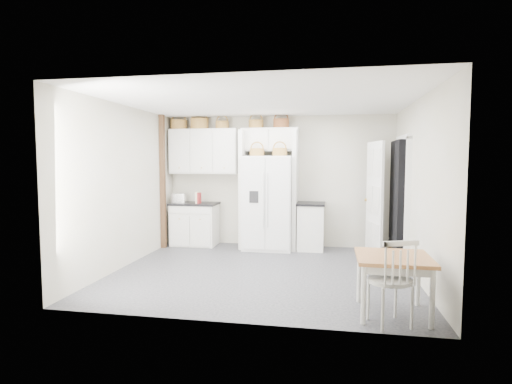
# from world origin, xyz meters

# --- Properties ---
(floor) EXTENTS (4.50, 4.50, 0.00)m
(floor) POSITION_xyz_m (0.00, 0.00, 0.00)
(floor) COLOR black
(floor) RESTS_ON ground
(ceiling) EXTENTS (4.50, 4.50, 0.00)m
(ceiling) POSITION_xyz_m (0.00, 0.00, 2.60)
(ceiling) COLOR white
(ceiling) RESTS_ON wall_back
(wall_back) EXTENTS (4.50, 0.00, 4.50)m
(wall_back) POSITION_xyz_m (0.00, 2.00, 1.30)
(wall_back) COLOR #B2AC8F
(wall_back) RESTS_ON floor
(wall_left) EXTENTS (0.00, 4.00, 4.00)m
(wall_left) POSITION_xyz_m (-2.25, 0.00, 1.30)
(wall_left) COLOR #B2AC8F
(wall_left) RESTS_ON floor
(wall_right) EXTENTS (0.00, 4.00, 4.00)m
(wall_right) POSITION_xyz_m (2.25, 0.00, 1.30)
(wall_right) COLOR #B2AC8F
(wall_right) RESTS_ON floor
(refrigerator) EXTENTS (0.93, 0.75, 1.80)m
(refrigerator) POSITION_xyz_m (-0.15, 1.63, 0.90)
(refrigerator) COLOR silver
(refrigerator) RESTS_ON floor
(base_cab_left) EXTENTS (0.89, 0.56, 0.82)m
(base_cab_left) POSITION_xyz_m (-1.67, 1.70, 0.41)
(base_cab_left) COLOR silver
(base_cab_left) RESTS_ON floor
(base_cab_right) EXTENTS (0.49, 0.59, 0.87)m
(base_cab_right) POSITION_xyz_m (0.66, 1.70, 0.43)
(base_cab_right) COLOR silver
(base_cab_right) RESTS_ON floor
(dining_table) EXTENTS (0.80, 0.80, 0.66)m
(dining_table) POSITION_xyz_m (1.70, -1.45, 0.33)
(dining_table) COLOR brown
(dining_table) RESTS_ON floor
(windsor_chair) EXTENTS (0.58, 0.55, 0.94)m
(windsor_chair) POSITION_xyz_m (1.63, -1.75, 0.47)
(windsor_chair) COLOR silver
(windsor_chair) RESTS_ON floor
(counter_left) EXTENTS (0.93, 0.60, 0.04)m
(counter_left) POSITION_xyz_m (-1.67, 1.70, 0.84)
(counter_left) COLOR black
(counter_left) RESTS_ON base_cab_left
(counter_right) EXTENTS (0.53, 0.63, 0.04)m
(counter_right) POSITION_xyz_m (0.66, 1.70, 0.89)
(counter_right) COLOR black
(counter_right) RESTS_ON base_cab_right
(toaster) EXTENTS (0.28, 0.18, 0.19)m
(toaster) POSITION_xyz_m (-2.00, 1.68, 0.96)
(toaster) COLOR silver
(toaster) RESTS_ON counter_left
(cookbook_red) EXTENTS (0.05, 0.15, 0.21)m
(cookbook_red) POSITION_xyz_m (-1.55, 1.62, 0.97)
(cookbook_red) COLOR maroon
(cookbook_red) RESTS_ON counter_left
(cookbook_cream) EXTENTS (0.04, 0.16, 0.23)m
(cookbook_cream) POSITION_xyz_m (-1.58, 1.62, 0.98)
(cookbook_cream) COLOR beige
(cookbook_cream) RESTS_ON counter_left
(basket_upper_a) EXTENTS (0.34, 0.34, 0.19)m
(basket_upper_a) POSITION_xyz_m (-2.04, 1.83, 2.45)
(basket_upper_a) COLOR brown
(basket_upper_a) RESTS_ON upper_cabinet
(basket_upper_b) EXTENTS (0.37, 0.37, 0.22)m
(basket_upper_b) POSITION_xyz_m (-1.60, 1.83, 2.46)
(basket_upper_b) COLOR brown
(basket_upper_b) RESTS_ON upper_cabinet
(basket_upper_c) EXTENTS (0.27, 0.27, 0.15)m
(basket_upper_c) POSITION_xyz_m (-1.12, 1.83, 2.43)
(basket_upper_c) COLOR brown
(basket_upper_c) RESTS_ON upper_cabinet
(basket_bridge_a) EXTENTS (0.29, 0.29, 0.16)m
(basket_bridge_a) POSITION_xyz_m (-0.43, 1.83, 2.43)
(basket_bridge_a) COLOR brown
(basket_bridge_a) RESTS_ON bridge_cabinet
(basket_bridge_b) EXTENTS (0.31, 0.31, 0.18)m
(basket_bridge_b) POSITION_xyz_m (0.07, 1.83, 2.44)
(basket_bridge_b) COLOR brown
(basket_bridge_b) RESTS_ON bridge_cabinet
(basket_fridge_a) EXTENTS (0.28, 0.28, 0.15)m
(basket_fridge_a) POSITION_xyz_m (-0.36, 1.53, 1.88)
(basket_fridge_a) COLOR brown
(basket_fridge_a) RESTS_ON refrigerator
(basket_fridge_b) EXTENTS (0.28, 0.28, 0.15)m
(basket_fridge_b) POSITION_xyz_m (0.08, 1.53, 1.88)
(basket_fridge_b) COLOR brown
(basket_fridge_b) RESTS_ON refrigerator
(upper_cabinet) EXTENTS (1.40, 0.34, 0.90)m
(upper_cabinet) POSITION_xyz_m (-1.50, 1.83, 1.90)
(upper_cabinet) COLOR silver
(upper_cabinet) RESTS_ON wall_back
(bridge_cabinet) EXTENTS (1.12, 0.34, 0.45)m
(bridge_cabinet) POSITION_xyz_m (-0.15, 1.83, 2.12)
(bridge_cabinet) COLOR silver
(bridge_cabinet) RESTS_ON wall_back
(fridge_panel_left) EXTENTS (0.08, 0.60, 2.30)m
(fridge_panel_left) POSITION_xyz_m (-0.66, 1.70, 1.15)
(fridge_panel_left) COLOR silver
(fridge_panel_left) RESTS_ON floor
(fridge_panel_right) EXTENTS (0.08, 0.60, 2.30)m
(fridge_panel_right) POSITION_xyz_m (0.36, 1.70, 1.15)
(fridge_panel_right) COLOR silver
(fridge_panel_right) RESTS_ON floor
(trim_post) EXTENTS (0.09, 0.09, 2.60)m
(trim_post) POSITION_xyz_m (-2.20, 1.35, 1.30)
(trim_post) COLOR #321D0D
(trim_post) RESTS_ON floor
(doorway_void) EXTENTS (0.18, 0.85, 2.05)m
(doorway_void) POSITION_xyz_m (2.16, 1.00, 1.02)
(doorway_void) COLOR black
(doorway_void) RESTS_ON floor
(door_slab) EXTENTS (0.21, 0.79, 2.05)m
(door_slab) POSITION_xyz_m (1.80, 1.33, 1.02)
(door_slab) COLOR white
(door_slab) RESTS_ON floor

